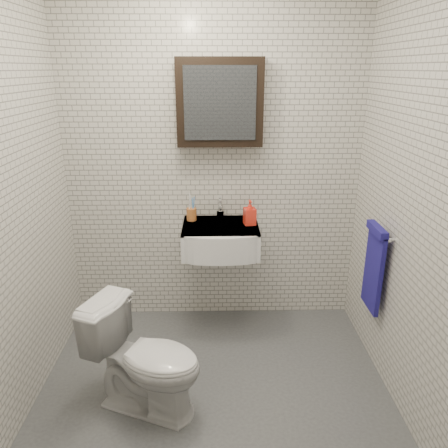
# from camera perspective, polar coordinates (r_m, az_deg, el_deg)

# --- Properties ---
(ground) EXTENTS (2.20, 2.00, 0.01)m
(ground) POSITION_cam_1_polar(r_m,az_deg,el_deg) (2.93, -1.26, -21.35)
(ground) COLOR #484B4F
(ground) RESTS_ON ground
(room_shell) EXTENTS (2.22, 2.02, 2.51)m
(room_shell) POSITION_cam_1_polar(r_m,az_deg,el_deg) (2.25, -1.53, 7.91)
(room_shell) COLOR silver
(room_shell) RESTS_ON ground
(washbasin) EXTENTS (0.55, 0.50, 0.20)m
(washbasin) POSITION_cam_1_polar(r_m,az_deg,el_deg) (3.17, -0.45, -2.00)
(washbasin) COLOR white
(washbasin) RESTS_ON room_shell
(faucet) EXTENTS (0.06, 0.20, 0.15)m
(faucet) POSITION_cam_1_polar(r_m,az_deg,el_deg) (3.30, -0.51, 1.87)
(faucet) COLOR silver
(faucet) RESTS_ON washbasin
(mirror_cabinet) EXTENTS (0.60, 0.15, 0.60)m
(mirror_cabinet) POSITION_cam_1_polar(r_m,az_deg,el_deg) (3.14, -0.55, 15.56)
(mirror_cabinet) COLOR black
(mirror_cabinet) RESTS_ON room_shell
(towel_rail) EXTENTS (0.09, 0.30, 0.58)m
(towel_rail) POSITION_cam_1_polar(r_m,az_deg,el_deg) (3.01, 19.03, -5.02)
(towel_rail) COLOR silver
(towel_rail) RESTS_ON room_shell
(toothbrush_cup) EXTENTS (0.09, 0.09, 0.20)m
(toothbrush_cup) POSITION_cam_1_polar(r_m,az_deg,el_deg) (3.27, -4.26, 1.36)
(toothbrush_cup) COLOR #B8662E
(toothbrush_cup) RESTS_ON washbasin
(soap_bottle) EXTENTS (0.10, 0.10, 0.18)m
(soap_bottle) POSITION_cam_1_polar(r_m,az_deg,el_deg) (3.16, 3.39, 1.51)
(soap_bottle) COLOR #DF5617
(soap_bottle) RESTS_ON washbasin
(toilet) EXTENTS (0.76, 0.61, 0.68)m
(toilet) POSITION_cam_1_polar(r_m,az_deg,el_deg) (2.68, -10.15, -16.94)
(toilet) COLOR white
(toilet) RESTS_ON ground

